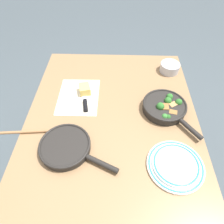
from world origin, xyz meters
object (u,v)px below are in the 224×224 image
Objects in this scene: cheese_block at (85,89)px; skillet_eggs at (66,147)px; prep_bowl_steel at (170,68)px; wooden_spoon at (46,131)px; skillet_broccoli at (165,107)px; dinner_plate_stack at (176,165)px; grater_knife at (85,99)px.

skillet_eggs is at bearing 174.00° from cheese_block.
cheese_block is 0.71× the size of prep_bowl_steel.
skillet_broccoli is at bearing 9.90° from wooden_spoon.
prep_bowl_steel reaches higher than dinner_plate_stack.
skillet_eggs is 3.02× the size of prep_bowl_steel.
wooden_spoon is (-0.17, 0.62, -0.02)m from skillet_broccoli.
skillet_broccoli is 0.89× the size of skillet_eggs.
grater_knife is at bearing 118.77° from prep_bowl_steel.
skillet_eggs reaches higher than wooden_spoon.
wooden_spoon is at bearing 74.85° from dinner_plate_stack.
wooden_spoon is at bearing 151.39° from cheese_block.
prep_bowl_steel is (0.29, -0.53, 0.02)m from grater_knife.
cheese_block is at bearing 44.79° from dinner_plate_stack.
skillet_eggs is at bearing -43.72° from wooden_spoon.
prep_bowl_steel is at bearing 31.52° from wooden_spoon.
cheese_block reaches higher than grater_knife.
wooden_spoon is 0.34m from cheese_block.
prep_bowl_steel is (0.52, -0.70, 0.02)m from wooden_spoon.
prep_bowl_steel is at bearing -72.00° from grater_knife.
grater_knife is (0.23, -0.17, 0.00)m from wooden_spoon.
cheese_block is at bearing 108.92° from skillet_eggs.
dinner_plate_stack is (-0.17, -0.62, 0.01)m from wooden_spoon.
grater_knife is at bearing -173.95° from cheese_block.
wooden_spoon is 0.28m from grater_knife.
wooden_spoon is 0.87m from prep_bowl_steel.
prep_bowl_steel is (0.22, -0.54, 0.00)m from cheese_block.
grater_knife is 0.61m from prep_bowl_steel.
prep_bowl_steel is at bearing 131.73° from skillet_broccoli.
skillet_broccoli is 0.36m from prep_bowl_steel.
wooden_spoon is 4.56× the size of cheese_block.
skillet_broccoli is 0.64m from wooden_spoon.
skillet_eggs reaches higher than dinner_plate_stack.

